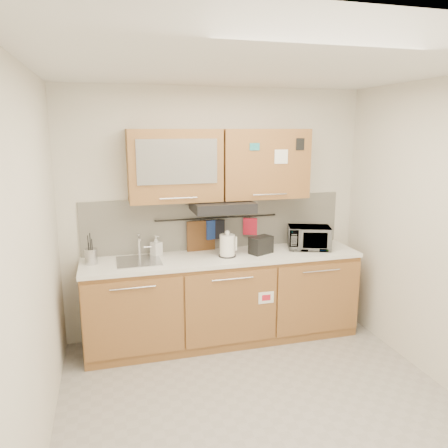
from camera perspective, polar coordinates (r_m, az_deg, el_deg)
floor at (r=3.82m, az=5.00°, el=-22.58°), size 3.20×3.20×0.00m
ceiling at (r=3.16m, az=5.93°, el=19.89°), size 3.20×3.20×0.00m
wall_back at (r=4.65m, az=-1.04°, el=1.41°), size 3.20×0.00×3.20m
wall_left at (r=3.10m, az=-23.66°, el=-5.27°), size 0.00×3.00×3.00m
wall_right at (r=4.09m, az=26.96°, el=-1.49°), size 0.00×3.00×3.00m
base_cabinet at (r=4.62m, az=-0.05°, el=-10.26°), size 2.80×0.64×0.88m
countertop at (r=4.45m, az=-0.05°, el=-4.38°), size 2.82×0.62×0.04m
backsplash at (r=4.66m, az=-1.00°, el=0.17°), size 2.80×0.02×0.56m
upper_cabinets at (r=4.41m, az=-0.56°, el=7.77°), size 1.82×0.37×0.70m
range_hood at (r=4.39m, az=-0.25°, el=2.35°), size 0.60×0.46×0.10m
sink at (r=4.33m, az=-11.06°, el=-4.77°), size 0.42×0.40×0.26m
utensil_rail at (r=4.61m, az=-0.89°, el=0.81°), size 1.30×0.02×0.02m
utensil_crock at (r=4.35m, az=-16.96°, el=-4.02°), size 0.13×0.13×0.30m
kettle at (r=4.39m, az=0.44°, el=-2.90°), size 0.20×0.19×0.27m
toaster at (r=4.52m, az=4.85°, el=-2.72°), size 0.27×0.23×0.18m
microwave at (r=4.75m, az=11.04°, el=-1.77°), size 0.51×0.42×0.24m
soap_bottle at (r=4.47m, az=-8.86°, el=-2.81°), size 0.13×0.13×0.21m
cutting_board at (r=4.60m, az=-3.02°, el=-1.88°), size 0.30×0.05×0.37m
oven_mitt at (r=4.61m, az=-1.60°, el=-0.76°), size 0.13×0.06×0.20m
dark_pouch at (r=4.62m, az=-0.71°, el=-0.70°), size 0.13×0.08×0.20m
pot_holder at (r=4.72m, az=3.43°, el=-0.33°), size 0.15×0.08×0.18m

